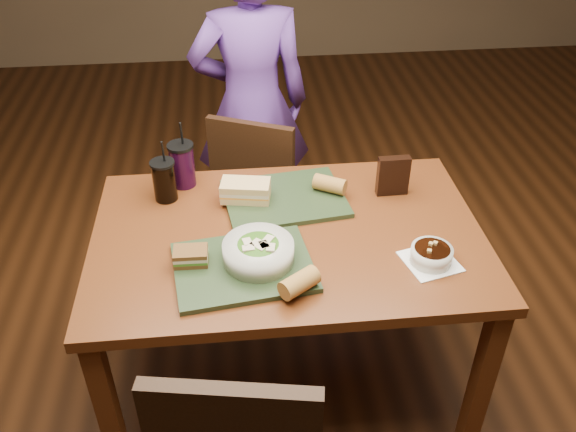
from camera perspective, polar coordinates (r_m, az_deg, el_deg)
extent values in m
plane|color=#381C0B|center=(2.56, 0.00, -15.08)|extent=(6.00, 6.00, 0.00)
cube|color=#5B2B12|center=(2.08, -16.31, -17.64)|extent=(0.06, 0.06, 0.71)
cube|color=#5B2B12|center=(2.18, 17.57, -14.87)|extent=(0.06, 0.06, 0.71)
cube|color=#5B2B12|center=(2.60, -14.20, -4.30)|extent=(0.06, 0.06, 0.71)
cube|color=#5B2B12|center=(2.67, 12.06, -2.62)|extent=(0.06, 0.06, 0.71)
cube|color=#5B2B12|center=(2.04, 0.00, -2.05)|extent=(1.30, 0.85, 0.04)
cube|color=black|center=(2.85, -3.45, 1.98)|extent=(0.49, 0.49, 0.04)
cube|color=black|center=(2.58, -3.44, 4.32)|extent=(0.36, 0.18, 0.44)
cube|color=black|center=(2.84, -6.35, -3.50)|extent=(0.04, 0.04, 0.38)
cube|color=black|center=(2.85, 0.08, -3.10)|extent=(0.04, 0.04, 0.38)
cube|color=black|center=(3.10, -6.43, 0.23)|extent=(0.04, 0.04, 0.38)
cube|color=black|center=(3.11, -0.54, 0.59)|extent=(0.04, 0.04, 0.38)
imported|color=#603593|center=(2.86, -3.45, 10.32)|extent=(0.58, 0.40, 1.51)
cube|color=#23331B|center=(1.88, -4.19, -4.79)|extent=(0.46, 0.37, 0.02)
cube|color=#23331B|center=(2.18, -0.33, 1.65)|extent=(0.46, 0.37, 0.02)
cylinder|color=silver|center=(1.87, -2.79, -3.38)|extent=(0.22, 0.22, 0.06)
ellipsoid|color=#427219|center=(1.87, -2.80, -3.08)|extent=(0.18, 0.18, 0.05)
cube|color=beige|center=(1.85, -3.01, -2.56)|extent=(0.04, 0.04, 0.01)
cube|color=beige|center=(1.84, -2.26, -2.74)|extent=(0.03, 0.04, 0.01)
cube|color=beige|center=(1.86, -1.85, -2.20)|extent=(0.04, 0.04, 0.01)
cube|color=beige|center=(1.85, -3.82, -2.47)|extent=(0.03, 0.04, 0.01)
cube|color=beige|center=(1.83, -1.63, -2.99)|extent=(0.03, 0.04, 0.01)
cube|color=beige|center=(1.83, -2.41, -2.91)|extent=(0.04, 0.04, 0.01)
cube|color=beige|center=(1.83, -3.73, -3.05)|extent=(0.04, 0.03, 0.01)
cube|color=white|center=(1.96, 13.16, -4.17)|extent=(0.19, 0.19, 0.00)
cylinder|color=silver|center=(1.95, 13.27, -3.55)|extent=(0.13, 0.13, 0.05)
cylinder|color=black|center=(1.93, 13.34, -3.10)|extent=(0.11, 0.11, 0.01)
cube|color=#B28947|center=(1.91, 13.08, -3.21)|extent=(0.02, 0.02, 0.01)
cube|color=#B28947|center=(1.94, 13.23, -2.56)|extent=(0.02, 0.02, 0.01)
cube|color=#B28947|center=(1.94, 13.62, -2.49)|extent=(0.02, 0.02, 0.01)
cube|color=#593819|center=(1.90, -9.03, -4.14)|extent=(0.11, 0.07, 0.01)
cube|color=#3F721E|center=(1.89, -9.07, -3.86)|extent=(0.11, 0.07, 0.01)
cube|color=beige|center=(1.89, -9.10, -3.62)|extent=(0.11, 0.07, 0.01)
cube|color=#593819|center=(1.88, -9.13, -3.32)|extent=(0.11, 0.07, 0.01)
cube|color=tan|center=(2.16, -3.97, 1.91)|extent=(0.18, 0.12, 0.02)
cube|color=orange|center=(2.15, -3.98, 2.25)|extent=(0.18, 0.12, 0.01)
cube|color=beige|center=(2.15, -3.99, 2.47)|extent=(0.18, 0.12, 0.01)
cube|color=tan|center=(2.14, -4.01, 2.89)|extent=(0.18, 0.12, 0.02)
cylinder|color=#AD7533|center=(1.77, 1.06, -6.26)|extent=(0.13, 0.12, 0.06)
cylinder|color=#AD7533|center=(2.19, 3.93, 2.98)|extent=(0.13, 0.11, 0.06)
cylinder|color=black|center=(2.20, -11.48, 3.17)|extent=(0.08, 0.08, 0.14)
cylinder|color=black|center=(2.16, -11.72, 4.88)|extent=(0.09, 0.09, 0.01)
cylinder|color=black|center=(2.14, -11.60, 5.85)|extent=(0.01, 0.02, 0.09)
cylinder|color=black|center=(2.27, -9.85, 4.63)|extent=(0.09, 0.09, 0.16)
cylinder|color=black|center=(2.23, -10.07, 6.48)|extent=(0.10, 0.10, 0.01)
cylinder|color=black|center=(2.20, -9.93, 7.53)|extent=(0.01, 0.03, 0.10)
cube|color=black|center=(2.22, 9.80, 3.72)|extent=(0.11, 0.04, 0.15)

